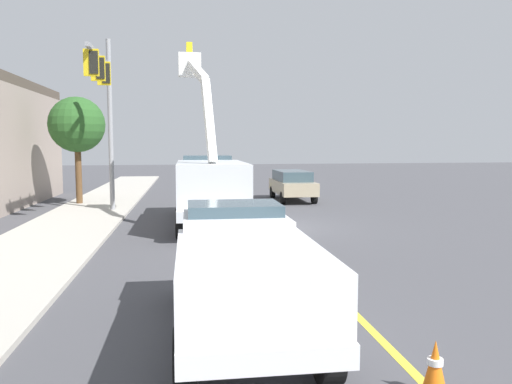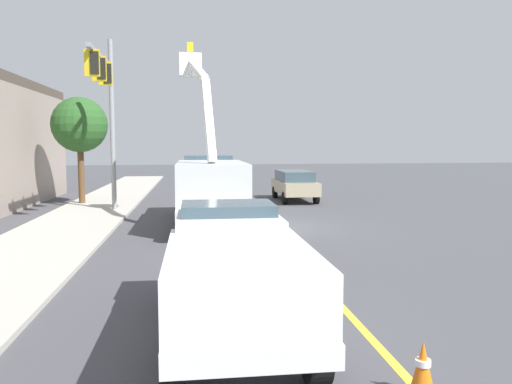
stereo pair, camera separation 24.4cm
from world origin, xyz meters
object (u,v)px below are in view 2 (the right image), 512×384
passing_minivan (294,183)px  traffic_cone_mid_rear (267,220)px  traffic_cone_mid_front (303,257)px  traffic_cone_trailing (247,203)px  traffic_cone_leading (423,370)px  traffic_signal_mast (106,95)px  utility_bucket_truck (210,184)px  service_pickup_truck (234,269)px

passing_minivan → traffic_cone_mid_rear: bearing=160.9°
traffic_cone_mid_front → traffic_cone_trailing: traffic_cone_mid_front is taller
traffic_cone_leading → traffic_signal_mast: size_ratio=0.09×
traffic_cone_mid_rear → traffic_cone_trailing: (5.66, -0.05, -0.05)m
utility_bucket_truck → traffic_cone_trailing: 4.25m
traffic_cone_mid_rear → passing_minivan: bearing=-19.1°
utility_bucket_truck → service_pickup_truck: bearing=178.1°
service_pickup_truck → traffic_cone_leading: (-2.43, -2.11, -0.76)m
traffic_signal_mast → utility_bucket_truck: bearing=-122.1°
service_pickup_truck → traffic_cone_leading: service_pickup_truck is taller
traffic_cone_mid_rear → traffic_cone_trailing: bearing=-0.5°
passing_minivan → traffic_cone_trailing: size_ratio=6.62×
utility_bucket_truck → traffic_signal_mast: traffic_signal_mast is taller
traffic_cone_mid_front → traffic_cone_leading: bearing=179.3°
service_pickup_truck → traffic_cone_mid_front: service_pickup_truck is taller
passing_minivan → traffic_signal_mast: (-4.82, 9.54, 4.35)m
passing_minivan → traffic_cone_leading: size_ratio=6.64×
utility_bucket_truck → service_pickup_truck: size_ratio=1.46×
passing_minivan → traffic_cone_trailing: bearing=140.3°
traffic_cone_leading → traffic_signal_mast: (16.91, 6.00, 4.97)m
traffic_cone_mid_rear → traffic_cone_mid_front: bearing=178.6°
traffic_cone_mid_front → traffic_cone_mid_rear: 5.85m
utility_bucket_truck → traffic_cone_mid_rear: bearing=-137.5°
traffic_cone_leading → utility_bucket_truck: bearing=6.9°
traffic_cone_mid_front → passing_minivan: bearing=-12.7°
traffic_cone_mid_rear → traffic_cone_trailing: 5.66m
service_pickup_truck → traffic_cone_mid_front: size_ratio=7.33×
traffic_cone_mid_rear → traffic_signal_mast: bearing=52.4°
traffic_cone_leading → traffic_cone_mid_front: size_ratio=0.95×
traffic_cone_trailing → traffic_signal_mast: bearing=97.9°
utility_bucket_truck → passing_minivan: (7.49, -5.28, -0.65)m
traffic_cone_trailing → traffic_signal_mast: (-0.87, 6.26, 4.97)m
service_pickup_truck → passing_minivan: 20.11m
service_pickup_truck → traffic_signal_mast: (14.48, 3.89, 4.21)m
traffic_cone_leading → traffic_signal_mast: bearing=19.5°
service_pickup_truck → passing_minivan: service_pickup_truck is taller
passing_minivan → traffic_cone_trailing: 5.17m
service_pickup_truck → traffic_cone_mid_rear: bearing=-13.5°
traffic_cone_leading → traffic_cone_mid_rear: size_ratio=0.88×
traffic_cone_mid_rear → traffic_signal_mast: size_ratio=0.10×
traffic_cone_trailing → traffic_signal_mast: traffic_signal_mast is taller
traffic_cone_leading → traffic_cone_trailing: size_ratio=1.00×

